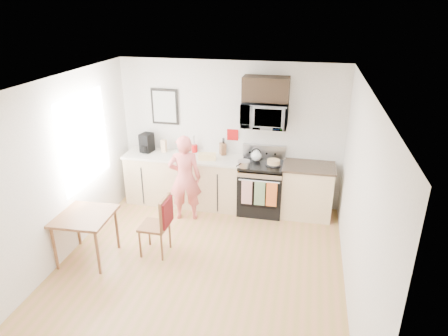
% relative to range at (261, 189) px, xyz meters
% --- Properties ---
extents(floor, '(4.60, 4.60, 0.00)m').
position_rel_range_xyz_m(floor, '(-0.63, -1.98, -0.44)').
color(floor, '#A4803F').
rests_on(floor, ground).
extents(back_wall, '(4.00, 0.04, 2.60)m').
position_rel_range_xyz_m(back_wall, '(-0.63, 0.32, 0.86)').
color(back_wall, beige).
rests_on(back_wall, floor).
extents(front_wall, '(4.00, 0.04, 2.60)m').
position_rel_range_xyz_m(front_wall, '(-0.63, -4.28, 0.86)').
color(front_wall, beige).
rests_on(front_wall, floor).
extents(left_wall, '(0.04, 4.60, 2.60)m').
position_rel_range_xyz_m(left_wall, '(-2.63, -1.98, 0.86)').
color(left_wall, beige).
rests_on(left_wall, floor).
extents(right_wall, '(0.04, 4.60, 2.60)m').
position_rel_range_xyz_m(right_wall, '(1.37, -1.98, 0.86)').
color(right_wall, beige).
rests_on(right_wall, floor).
extents(ceiling, '(4.00, 4.60, 0.04)m').
position_rel_range_xyz_m(ceiling, '(-0.63, -1.98, 2.16)').
color(ceiling, silver).
rests_on(ceiling, back_wall).
extents(window, '(0.06, 1.40, 1.50)m').
position_rel_range_xyz_m(window, '(-2.59, -1.18, 1.11)').
color(window, silver).
rests_on(window, left_wall).
extents(cabinet_left, '(2.10, 0.60, 0.90)m').
position_rel_range_xyz_m(cabinet_left, '(-1.43, 0.02, 0.01)').
color(cabinet_left, tan).
rests_on(cabinet_left, floor).
extents(countertop_left, '(2.14, 0.64, 0.04)m').
position_rel_range_xyz_m(countertop_left, '(-1.43, 0.02, 0.48)').
color(countertop_left, beige).
rests_on(countertop_left, cabinet_left).
extents(cabinet_right, '(0.84, 0.60, 0.90)m').
position_rel_range_xyz_m(cabinet_right, '(0.80, 0.02, 0.01)').
color(cabinet_right, tan).
rests_on(cabinet_right, floor).
extents(countertop_right, '(0.88, 0.64, 0.04)m').
position_rel_range_xyz_m(countertop_right, '(0.80, 0.02, 0.48)').
color(countertop_right, black).
rests_on(countertop_right, cabinet_right).
extents(range, '(0.76, 0.70, 1.16)m').
position_rel_range_xyz_m(range, '(0.00, 0.00, 0.00)').
color(range, black).
rests_on(range, floor).
extents(microwave, '(0.76, 0.51, 0.42)m').
position_rel_range_xyz_m(microwave, '(-0.00, 0.10, 1.32)').
color(microwave, '#A6A6AA').
rests_on(microwave, back_wall).
extents(upper_cabinet, '(0.76, 0.35, 0.40)m').
position_rel_range_xyz_m(upper_cabinet, '(-0.00, 0.15, 1.74)').
color(upper_cabinet, black).
rests_on(upper_cabinet, back_wall).
extents(wall_art, '(0.50, 0.04, 0.65)m').
position_rel_range_xyz_m(wall_art, '(-1.83, 0.30, 1.31)').
color(wall_art, black).
rests_on(wall_art, back_wall).
extents(wall_trivet, '(0.20, 0.02, 0.20)m').
position_rel_range_xyz_m(wall_trivet, '(-0.58, 0.31, 0.86)').
color(wall_trivet, '#B20F10').
rests_on(wall_trivet, back_wall).
extents(person, '(0.62, 0.48, 1.51)m').
position_rel_range_xyz_m(person, '(-1.24, -0.53, 0.32)').
color(person, '#CC3F38').
rests_on(person, floor).
extents(dining_table, '(0.77, 0.77, 0.73)m').
position_rel_range_xyz_m(dining_table, '(-2.28, -1.97, 0.21)').
color(dining_table, brown).
rests_on(dining_table, floor).
extents(chair, '(0.45, 0.40, 0.94)m').
position_rel_range_xyz_m(chair, '(-1.24, -1.63, 0.17)').
color(chair, brown).
rests_on(chair, floor).
extents(knife_block, '(0.15, 0.16, 0.21)m').
position_rel_range_xyz_m(knife_block, '(-0.74, 0.24, 0.61)').
color(knife_block, brown).
rests_on(knife_block, countertop_left).
extents(utensil_crock, '(0.11, 0.11, 0.33)m').
position_rel_range_xyz_m(utensil_crock, '(-1.28, 0.24, 0.63)').
color(utensil_crock, '#B20F10').
rests_on(utensil_crock, countertop_left).
extents(fruit_bowl, '(0.21, 0.21, 0.09)m').
position_rel_range_xyz_m(fruit_bowl, '(-1.49, 0.16, 0.54)').
color(fruit_bowl, white).
rests_on(fruit_bowl, countertop_left).
extents(milk_carton, '(0.10, 0.10, 0.24)m').
position_rel_range_xyz_m(milk_carton, '(-1.83, 0.14, 0.62)').
color(milk_carton, tan).
rests_on(milk_carton, countertop_left).
extents(coffee_maker, '(0.24, 0.31, 0.34)m').
position_rel_range_xyz_m(coffee_maker, '(-2.14, 0.08, 0.66)').
color(coffee_maker, black).
rests_on(coffee_maker, countertop_left).
extents(bread_bag, '(0.32, 0.19, 0.11)m').
position_rel_range_xyz_m(bread_bag, '(-0.96, -0.07, 0.56)').
color(bread_bag, tan).
rests_on(bread_bag, countertop_left).
extents(cake, '(0.27, 0.27, 0.09)m').
position_rel_range_xyz_m(cake, '(0.20, -0.03, 0.53)').
color(cake, black).
rests_on(cake, range).
extents(kettle, '(0.19, 0.19, 0.23)m').
position_rel_range_xyz_m(kettle, '(-0.12, 0.08, 0.59)').
color(kettle, white).
rests_on(kettle, range).
extents(pot, '(0.21, 0.35, 0.11)m').
position_rel_range_xyz_m(pot, '(-0.28, -0.23, 0.54)').
color(pot, '#A6A6AA').
rests_on(pot, range).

